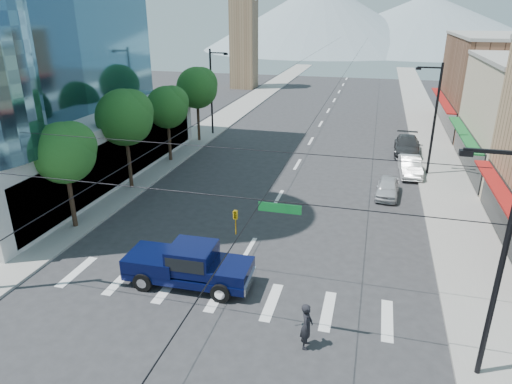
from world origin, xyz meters
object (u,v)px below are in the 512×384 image
at_px(pedestrian, 307,326).
at_px(parked_car_mid, 410,166).
at_px(parked_car_near, 388,188).
at_px(pickup_truck, 188,264).
at_px(parked_car_far, 407,146).

bearing_deg(pedestrian, parked_car_mid, -13.45).
distance_m(parked_car_near, parked_car_mid, 5.57).
bearing_deg(parked_car_near, pickup_truck, -119.04).
height_order(parked_car_mid, parked_car_far, parked_car_far).
relative_size(parked_car_near, parked_car_far, 0.69).
height_order(parked_car_near, parked_car_far, parked_car_far).
relative_size(pedestrian, parked_car_mid, 0.44).
distance_m(pickup_truck, pedestrian, 7.01).
distance_m(pickup_truck, parked_car_near, 17.26).
bearing_deg(parked_car_near, pedestrian, -95.96).
height_order(pickup_truck, parked_car_near, pickup_truck).
xyz_separation_m(pedestrian, parked_car_near, (3.20, 17.43, -0.33)).
relative_size(pickup_truck, parked_car_mid, 1.38).
bearing_deg(parked_car_near, parked_car_far, 85.47).
bearing_deg(pickup_truck, parked_car_near, 55.23).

